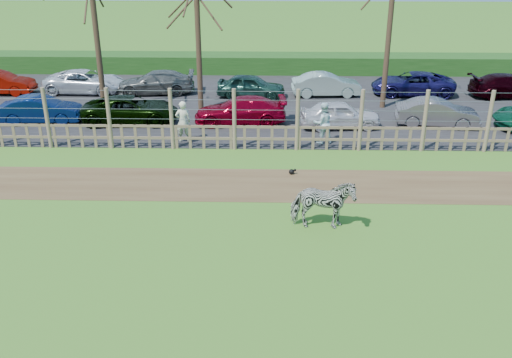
{
  "coord_description": "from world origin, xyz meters",
  "views": [
    {
      "loc": [
        1.41,
        -13.58,
        8.16
      ],
      "look_at": [
        1.0,
        2.5,
        1.1
      ],
      "focal_mm": 40.0,
      "sensor_mm": 36.0,
      "label": 1
    }
  ],
  "objects_px": {
    "zebra": "(323,205)",
    "car_11": "(326,85)",
    "car_5": "(437,113)",
    "car_8": "(86,82)",
    "tree_mid": "(197,7)",
    "car_4": "(340,114)",
    "car_13": "(510,86)",
    "visitor_b": "(323,123)",
    "car_9": "(156,82)",
    "crow": "(292,172)",
    "car_12": "(413,84)",
    "car_10": "(251,86)",
    "car_3": "(240,111)",
    "car_1": "(41,110)",
    "visitor_a": "(183,121)",
    "car_2": "(131,110)"
  },
  "relations": [
    {
      "from": "car_4",
      "to": "car_1",
      "type": "bearing_deg",
      "value": 83.25
    },
    {
      "from": "car_3",
      "to": "car_4",
      "type": "xyz_separation_m",
      "value": [
        4.46,
        -0.47,
        0.0
      ]
    },
    {
      "from": "car_9",
      "to": "crow",
      "type": "bearing_deg",
      "value": 27.9
    },
    {
      "from": "car_4",
      "to": "car_8",
      "type": "distance_m",
      "value": 14.22
    },
    {
      "from": "zebra",
      "to": "car_13",
      "type": "height_order",
      "value": "zebra"
    },
    {
      "from": "visitor_a",
      "to": "car_1",
      "type": "distance_m",
      "value": 7.25
    },
    {
      "from": "tree_mid",
      "to": "car_5",
      "type": "height_order",
      "value": "tree_mid"
    },
    {
      "from": "car_10",
      "to": "car_13",
      "type": "distance_m",
      "value": 13.57
    },
    {
      "from": "crow",
      "to": "car_5",
      "type": "distance_m",
      "value": 8.74
    },
    {
      "from": "visitor_b",
      "to": "car_1",
      "type": "relative_size",
      "value": 0.47
    },
    {
      "from": "zebra",
      "to": "visitor_a",
      "type": "distance_m",
      "value": 8.98
    },
    {
      "from": "zebra",
      "to": "car_13",
      "type": "xyz_separation_m",
      "value": [
        10.99,
        14.65,
        -0.14
      ]
    },
    {
      "from": "car_5",
      "to": "car_9",
      "type": "distance_m",
      "value": 14.58
    },
    {
      "from": "zebra",
      "to": "car_11",
      "type": "bearing_deg",
      "value": -4.49
    },
    {
      "from": "car_12",
      "to": "car_13",
      "type": "bearing_deg",
      "value": 88.75
    },
    {
      "from": "car_12",
      "to": "car_8",
      "type": "bearing_deg",
      "value": -87.45
    },
    {
      "from": "car_9",
      "to": "car_5",
      "type": "bearing_deg",
      "value": 64.32
    },
    {
      "from": "visitor_a",
      "to": "car_1",
      "type": "bearing_deg",
      "value": -31.64
    },
    {
      "from": "car_1",
      "to": "car_3",
      "type": "bearing_deg",
      "value": -93.71
    },
    {
      "from": "car_8",
      "to": "car_10",
      "type": "relative_size",
      "value": 1.23
    },
    {
      "from": "car_12",
      "to": "car_2",
      "type": "bearing_deg",
      "value": -67.29
    },
    {
      "from": "tree_mid",
      "to": "car_8",
      "type": "distance_m",
      "value": 8.31
    },
    {
      "from": "car_4",
      "to": "visitor_a",
      "type": "bearing_deg",
      "value": 101.48
    },
    {
      "from": "zebra",
      "to": "car_11",
      "type": "relative_size",
      "value": 0.51
    },
    {
      "from": "visitor_b",
      "to": "car_10",
      "type": "height_order",
      "value": "visitor_b"
    },
    {
      "from": "crow",
      "to": "car_13",
      "type": "height_order",
      "value": "car_13"
    },
    {
      "from": "car_4",
      "to": "car_9",
      "type": "distance_m",
      "value": 10.78
    },
    {
      "from": "crow",
      "to": "car_5",
      "type": "height_order",
      "value": "car_5"
    },
    {
      "from": "car_2",
      "to": "car_8",
      "type": "relative_size",
      "value": 1.0
    },
    {
      "from": "tree_mid",
      "to": "car_12",
      "type": "xyz_separation_m",
      "value": [
        10.98,
        2.89,
        -4.23
      ]
    },
    {
      "from": "visitor_b",
      "to": "car_4",
      "type": "bearing_deg",
      "value": -129.63
    },
    {
      "from": "zebra",
      "to": "car_8",
      "type": "xyz_separation_m",
      "value": [
        -11.53,
        14.97,
        -0.14
      ]
    },
    {
      "from": "zebra",
      "to": "car_11",
      "type": "height_order",
      "value": "zebra"
    },
    {
      "from": "car_1",
      "to": "car_13",
      "type": "xyz_separation_m",
      "value": [
        22.98,
        4.91,
        0.0
      ]
    },
    {
      "from": "car_4",
      "to": "car_5",
      "type": "bearing_deg",
      "value": -90.57
    },
    {
      "from": "car_2",
      "to": "visitor_a",
      "type": "bearing_deg",
      "value": -135.15
    },
    {
      "from": "car_13",
      "to": "tree_mid",
      "type": "bearing_deg",
      "value": 95.19
    },
    {
      "from": "car_1",
      "to": "car_3",
      "type": "relative_size",
      "value": 0.88
    },
    {
      "from": "tree_mid",
      "to": "car_3",
      "type": "xyz_separation_m",
      "value": [
        2.06,
        -2.27,
        -4.23
      ]
    },
    {
      "from": "car_3",
      "to": "car_11",
      "type": "bearing_deg",
      "value": 134.11
    },
    {
      "from": "car_2",
      "to": "car_3",
      "type": "bearing_deg",
      "value": -93.52
    },
    {
      "from": "car_5",
      "to": "car_8",
      "type": "xyz_separation_m",
      "value": [
        -17.43,
        5.27,
        0.0
      ]
    },
    {
      "from": "zebra",
      "to": "car_1",
      "type": "relative_size",
      "value": 0.51
    },
    {
      "from": "zebra",
      "to": "car_11",
      "type": "xyz_separation_m",
      "value": [
        1.39,
        14.64,
        -0.14
      ]
    },
    {
      "from": "car_3",
      "to": "car_8",
      "type": "relative_size",
      "value": 0.96
    },
    {
      "from": "visitor_b",
      "to": "car_5",
      "type": "height_order",
      "value": "visitor_b"
    },
    {
      "from": "visitor_b",
      "to": "car_12",
      "type": "bearing_deg",
      "value": -140.08
    },
    {
      "from": "visitor_b",
      "to": "crow",
      "type": "bearing_deg",
      "value": 52.54
    },
    {
      "from": "zebra",
      "to": "car_12",
      "type": "distance_m",
      "value": 16.13
    },
    {
      "from": "zebra",
      "to": "car_8",
      "type": "relative_size",
      "value": 0.43
    }
  ]
}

